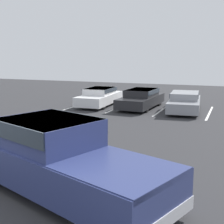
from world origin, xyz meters
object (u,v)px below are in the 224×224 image
Objects in this scene: parked_sedan_a at (100,96)px; parked_sedan_b at (141,98)px; pickup_truck at (58,157)px; parked_sedan_c at (185,101)px.

parked_sedan_b is at bearing 89.45° from parked_sedan_a.
pickup_truck reaches higher than parked_sedan_b.
pickup_truck reaches higher than parked_sedan_c.
pickup_truck is at bearing -10.34° from parked_sedan_c.
parked_sedan_c is at bearing 85.85° from parked_sedan_a.
pickup_truck is 1.35× the size of parked_sedan_b.
parked_sedan_c is (1.13, 12.56, -0.27)m from pickup_truck.
parked_sedan_c is at bearing 104.86° from pickup_truck.
parked_sedan_c is at bearing 86.95° from parked_sedan_b.
pickup_truck is at bearing 9.89° from parked_sedan_b.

